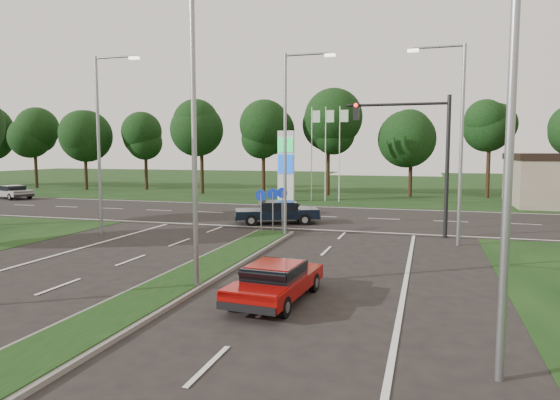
# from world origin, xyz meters

# --- Properties ---
(ground) EXTENTS (160.00, 160.00, 0.00)m
(ground) POSITION_xyz_m (0.00, 0.00, 0.00)
(ground) COLOR black
(ground) RESTS_ON ground
(verge_far) EXTENTS (160.00, 50.00, 0.02)m
(verge_far) POSITION_xyz_m (0.00, 55.00, 0.00)
(verge_far) COLOR black
(verge_far) RESTS_ON ground
(cross_road) EXTENTS (160.00, 12.00, 0.02)m
(cross_road) POSITION_xyz_m (0.00, 24.00, 0.00)
(cross_road) COLOR black
(cross_road) RESTS_ON ground
(median_kerb) EXTENTS (2.00, 26.00, 0.12)m
(median_kerb) POSITION_xyz_m (0.00, 4.00, 0.06)
(median_kerb) COLOR slate
(median_kerb) RESTS_ON ground
(streetlight_median_near) EXTENTS (2.53, 0.22, 9.00)m
(streetlight_median_near) POSITION_xyz_m (1.00, 6.00, 5.08)
(streetlight_median_near) COLOR gray
(streetlight_median_near) RESTS_ON ground
(streetlight_median_far) EXTENTS (2.53, 0.22, 9.00)m
(streetlight_median_far) POSITION_xyz_m (1.00, 16.00, 5.08)
(streetlight_median_far) COLOR gray
(streetlight_median_far) RESTS_ON ground
(streetlight_left_far) EXTENTS (2.53, 0.22, 9.00)m
(streetlight_left_far) POSITION_xyz_m (-8.30, 14.00, 5.08)
(streetlight_left_far) COLOR gray
(streetlight_left_far) RESTS_ON ground
(streetlight_right_far) EXTENTS (2.53, 0.22, 9.00)m
(streetlight_right_far) POSITION_xyz_m (8.80, 16.00, 5.08)
(streetlight_right_far) COLOR gray
(streetlight_right_far) RESTS_ON ground
(streetlight_right_near) EXTENTS (2.53, 0.22, 9.00)m
(streetlight_right_near) POSITION_xyz_m (8.80, 2.00, 5.08)
(streetlight_right_near) COLOR gray
(streetlight_right_near) RESTS_ON ground
(traffic_signal) EXTENTS (5.10, 0.42, 7.00)m
(traffic_signal) POSITION_xyz_m (7.19, 18.00, 4.65)
(traffic_signal) COLOR black
(traffic_signal) RESTS_ON ground
(median_signs) EXTENTS (1.16, 1.76, 2.38)m
(median_signs) POSITION_xyz_m (0.00, 16.40, 1.71)
(median_signs) COLOR gray
(median_signs) RESTS_ON ground
(gas_pylon) EXTENTS (5.80, 1.26, 8.00)m
(gas_pylon) POSITION_xyz_m (-3.79, 33.05, 3.20)
(gas_pylon) COLOR silver
(gas_pylon) RESTS_ON ground
(treeline_far) EXTENTS (6.00, 6.00, 9.90)m
(treeline_far) POSITION_xyz_m (0.10, 39.93, 6.83)
(treeline_far) COLOR black
(treeline_far) RESTS_ON ground
(red_sedan) EXTENTS (1.96, 4.15, 1.11)m
(red_sedan) POSITION_xyz_m (3.51, 5.55, 0.60)
(red_sedan) COLOR #9A0A08
(red_sedan) RESTS_ON ground
(navy_sedan) EXTENTS (5.20, 3.68, 1.32)m
(navy_sedan) POSITION_xyz_m (-0.90, 20.17, 0.71)
(navy_sedan) COLOR black
(navy_sedan) RESTS_ON ground
(far_car_a) EXTENTS (4.61, 3.15, 1.22)m
(far_car_a) POSITION_xyz_m (-28.10, 28.02, 0.66)
(far_car_a) COLOR #A5A5A5
(far_car_a) RESTS_ON ground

